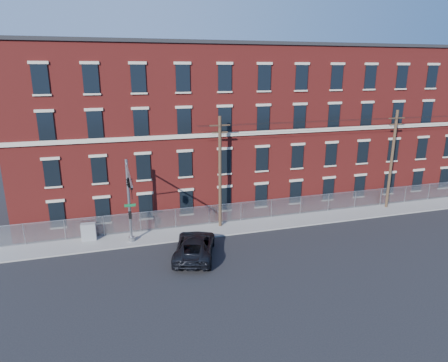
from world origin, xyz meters
TOP-DOWN VIEW (x-y plane):
  - ground at (0.00, 0.00)m, footprint 140.00×140.00m
  - sidewalk at (12.00, 5.00)m, footprint 65.00×3.00m
  - mill_building at (12.00, 13.93)m, footprint 55.30×14.32m
  - chain_link_fence at (12.00, 6.30)m, footprint 59.06×0.06m
  - traffic_signal_mast at (-6.00, 2.18)m, footprint 0.90×6.75m
  - utility_pole_near at (2.00, 5.60)m, footprint 1.80×0.28m
  - utility_pole_mid at (20.00, 5.60)m, footprint 1.80×0.28m
  - overhead_wires at (20.00, 5.60)m, footprint 40.00×0.62m
  - pickup_truck at (-1.48, 0.56)m, footprint 4.61×6.73m
  - utility_cabinet at (-9.40, 5.75)m, footprint 1.20×0.65m

SIDE VIEW (x-z plane):
  - ground at x=0.00m, z-range 0.00..0.00m
  - sidewalk at x=12.00m, z-range 0.00..0.12m
  - utility_cabinet at x=-9.40m, z-range 0.12..1.59m
  - pickup_truck at x=-1.48m, z-range 0.00..1.71m
  - chain_link_fence at x=12.00m, z-range 0.13..1.98m
  - utility_pole_near at x=2.00m, z-range 0.34..10.34m
  - utility_pole_mid at x=20.00m, z-range 0.34..10.34m
  - traffic_signal_mast at x=-6.00m, z-range 1.89..8.89m
  - mill_building at x=12.00m, z-range 0.00..16.30m
  - overhead_wires at x=20.00m, z-range 8.81..9.43m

